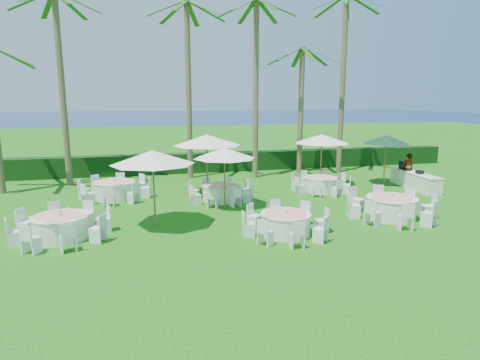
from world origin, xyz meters
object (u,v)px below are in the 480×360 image
at_px(banquet_table_a, 61,226).
at_px(umbrella_c, 207,140).
at_px(banquet_table_c, 391,207).
at_px(banquet_table_f, 321,184).
at_px(umbrella_a, 153,157).
at_px(banquet_table_e, 221,192).
at_px(umbrella_d, 322,139).
at_px(umbrella_green, 386,139).
at_px(umbrella_b, 224,153).
at_px(banquet_table_b, 286,223).
at_px(buffet_table, 414,180).
at_px(banquet_table_d, 115,189).
at_px(staff_person, 408,170).

distance_m(banquet_table_a, umbrella_c, 7.78).
distance_m(banquet_table_c, banquet_table_f, 4.96).
bearing_deg(umbrella_a, banquet_table_e, 47.23).
relative_size(umbrella_d, umbrella_green, 1.09).
bearing_deg(umbrella_b, banquet_table_b, -71.54).
bearing_deg(banquet_table_f, buffet_table, -5.14).
relative_size(banquet_table_d, umbrella_a, 1.10).
bearing_deg(umbrella_c, banquet_table_b, -75.06).
distance_m(banquet_table_e, buffet_table, 10.25).
height_order(banquet_table_e, buffet_table, buffet_table).
bearing_deg(banquet_table_d, umbrella_a, -71.12).
bearing_deg(umbrella_c, umbrella_a, -120.59).
xyz_separation_m(banquet_table_b, banquet_table_d, (-5.92, 6.68, 0.03)).
bearing_deg(umbrella_b, banquet_table_e, 87.49).
height_order(umbrella_b, umbrella_d, umbrella_d).
relative_size(banquet_table_d, banquet_table_f, 1.12).
xyz_separation_m(umbrella_d, staff_person, (4.39, -1.30, -1.61)).
height_order(umbrella_d, staff_person, umbrella_d).
xyz_separation_m(banquet_table_a, umbrella_b, (5.99, 2.56, 1.91)).
bearing_deg(banquet_table_c, banquet_table_a, 177.69).
relative_size(umbrella_b, buffet_table, 0.71).
relative_size(banquet_table_d, umbrella_b, 1.25).
xyz_separation_m(banquet_table_e, buffet_table, (10.24, 0.24, 0.06)).
bearing_deg(staff_person, umbrella_a, 20.81).
relative_size(banquet_table_d, umbrella_green, 1.21).
distance_m(banquet_table_d, buffet_table, 14.97).
bearing_deg(banquet_table_b, banquet_table_e, 103.81).
relative_size(umbrella_a, staff_person, 1.69).
distance_m(banquet_table_c, banquet_table_e, 7.23).
relative_size(umbrella_b, umbrella_c, 0.81).
height_order(banquet_table_c, umbrella_b, umbrella_b).
bearing_deg(banquet_table_e, banquet_table_f, 7.60).
height_order(banquet_table_a, umbrella_a, umbrella_a).
bearing_deg(banquet_table_e, banquet_table_b, -76.19).
relative_size(banquet_table_d, buffet_table, 0.89).
bearing_deg(banquet_table_f, umbrella_a, -154.35).
xyz_separation_m(banquet_table_f, buffet_table, (5.03, -0.45, 0.06)).
xyz_separation_m(banquet_table_a, umbrella_c, (5.63, 4.88, 2.24)).
relative_size(banquet_table_e, umbrella_d, 0.98).
bearing_deg(umbrella_a, umbrella_d, 31.48).
distance_m(umbrella_a, staff_person, 14.02).
bearing_deg(banquet_table_e, umbrella_d, 20.45).
height_order(banquet_table_e, umbrella_d, umbrella_d).
distance_m(umbrella_a, umbrella_green, 13.10).
xyz_separation_m(banquet_table_f, umbrella_a, (-8.23, -3.95, 2.14)).
height_order(banquet_table_d, umbrella_c, umbrella_c).
bearing_deg(umbrella_b, umbrella_green, 15.67).
bearing_deg(umbrella_d, banquet_table_b, -122.48).
bearing_deg(banquet_table_b, umbrella_c, 104.94).
xyz_separation_m(banquet_table_f, umbrella_green, (4.01, 0.72, 2.06)).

